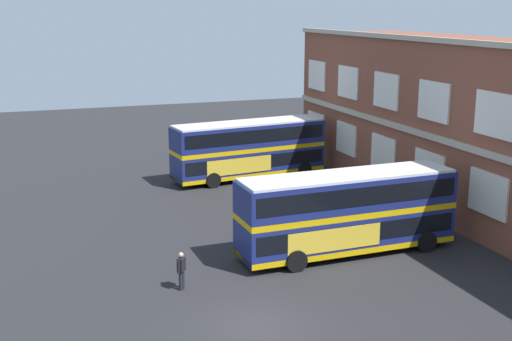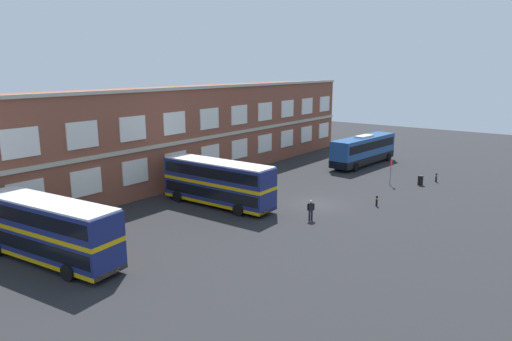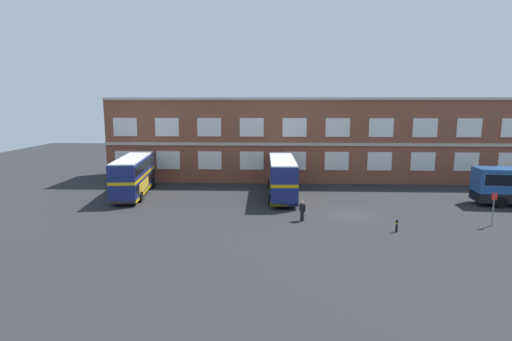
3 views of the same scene
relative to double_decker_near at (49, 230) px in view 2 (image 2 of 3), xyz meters
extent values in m
plane|color=#232326|center=(21.55, -5.29, -2.15)|extent=(120.00, 120.00, 0.00)
cube|color=brown|center=(22.40, 10.71, 2.86)|extent=(56.00, 8.00, 10.01)
cube|color=#B2A893|center=(22.40, 6.63, 2.66)|extent=(56.00, 0.16, 0.36)
cube|color=#B2A893|center=(22.40, 6.66, 8.01)|extent=(56.00, 0.28, 0.30)
cube|color=silver|center=(2.03, 6.65, 0.65)|extent=(2.85, 0.12, 2.20)
cube|color=silver|center=(7.13, 6.65, 0.65)|extent=(2.85, 0.12, 2.20)
cube|color=silver|center=(12.22, 6.65, 0.65)|extent=(2.85, 0.12, 2.20)
cube|color=silver|center=(17.31, 6.65, 0.65)|extent=(2.85, 0.12, 2.20)
cube|color=silver|center=(22.40, 6.65, 0.65)|extent=(2.85, 0.12, 2.20)
cube|color=silver|center=(27.49, 6.65, 0.65)|extent=(2.85, 0.12, 2.20)
cube|color=silver|center=(32.58, 6.65, 0.65)|extent=(2.85, 0.12, 2.20)
cube|color=silver|center=(37.67, 6.65, 0.65)|extent=(2.85, 0.12, 2.20)
cube|color=silver|center=(42.76, 6.65, 0.65)|extent=(2.85, 0.12, 2.20)
cube|color=silver|center=(47.86, 6.65, 0.65)|extent=(2.85, 0.12, 2.20)
cube|color=silver|center=(2.03, 6.65, 4.66)|extent=(2.85, 0.12, 2.20)
cube|color=silver|center=(7.13, 6.65, 4.66)|extent=(2.85, 0.12, 2.20)
cube|color=silver|center=(12.22, 6.65, 4.66)|extent=(2.85, 0.12, 2.20)
cube|color=silver|center=(17.31, 6.65, 4.66)|extent=(2.85, 0.12, 2.20)
cube|color=silver|center=(22.40, 6.65, 4.66)|extent=(2.85, 0.12, 2.20)
cube|color=silver|center=(27.49, 6.65, 4.66)|extent=(2.85, 0.12, 2.20)
cube|color=silver|center=(32.58, 6.65, 4.66)|extent=(2.85, 0.12, 2.20)
cube|color=silver|center=(37.67, 6.65, 4.66)|extent=(2.85, 0.12, 2.20)
cube|color=silver|center=(42.76, 6.65, 4.66)|extent=(2.85, 0.12, 2.20)
cube|color=silver|center=(47.86, 6.65, 4.66)|extent=(2.85, 0.12, 2.20)
cube|color=navy|center=(0.00, 0.00, -0.92)|extent=(3.78, 11.22, 1.75)
cube|color=black|center=(0.00, 0.00, -0.71)|extent=(3.77, 10.78, 0.90)
cube|color=gold|center=(0.00, 0.00, 0.10)|extent=(3.78, 11.22, 0.30)
cube|color=navy|center=(0.00, 0.00, 1.03)|extent=(3.78, 11.22, 1.55)
cube|color=black|center=(0.00, 0.00, 1.10)|extent=(3.77, 10.78, 0.90)
cube|color=gold|center=(0.00, 0.00, -1.66)|extent=(3.80, 11.22, 0.28)
cube|color=silver|center=(0.00, 0.00, 1.86)|extent=(3.65, 10.99, 0.12)
cube|color=gold|center=(1.43, -1.17, -0.84)|extent=(0.58, 4.81, 1.10)
cylinder|color=black|center=(0.83, 3.97, -1.63)|extent=(0.44, 1.07, 1.04)
cylinder|color=black|center=(1.64, -3.14, -1.63)|extent=(0.44, 1.07, 1.04)
cylinder|color=black|center=(-0.90, -3.43, -1.63)|extent=(0.44, 1.07, 1.04)
cube|color=navy|center=(15.70, -0.41, -0.92)|extent=(2.77, 11.05, 1.75)
cube|color=black|center=(15.70, -0.41, -0.71)|extent=(2.80, 10.61, 0.90)
cube|color=gold|center=(15.70, -0.41, 0.10)|extent=(2.77, 11.05, 0.30)
cube|color=navy|center=(15.70, -0.41, 1.03)|extent=(2.77, 11.05, 1.55)
cube|color=black|center=(15.70, -0.41, 1.10)|extent=(2.80, 10.61, 0.90)
cube|color=gold|center=(15.70, -0.41, -1.66)|extent=(2.79, 11.05, 0.28)
cube|color=silver|center=(15.70, -0.41, 1.86)|extent=(2.66, 10.83, 0.12)
cube|color=gold|center=(17.02, -1.71, -0.84)|extent=(0.13, 4.84, 1.10)
cube|color=yellow|center=(15.59, 5.06, 1.45)|extent=(1.66, 0.09, 0.40)
cylinder|color=black|center=(16.90, 3.46, -1.63)|extent=(0.34, 1.05, 1.04)
cylinder|color=black|center=(14.35, 3.41, -1.63)|extent=(0.34, 1.05, 1.04)
cylinder|color=black|center=(17.04, -3.69, -1.63)|extent=(0.34, 1.05, 1.04)
cylinder|color=black|center=(14.49, -3.74, -1.63)|extent=(0.34, 1.05, 1.04)
cube|color=navy|center=(40.21, -3.34, -0.15)|extent=(12.17, 3.53, 3.20)
cube|color=black|center=(40.21, -3.34, 0.49)|extent=(11.46, 3.51, 1.00)
cube|color=black|center=(40.21, -3.34, -1.30)|extent=(12.17, 3.55, 0.90)
cube|color=silver|center=(40.21, -3.34, 1.55)|extent=(2.98, 1.51, 0.20)
cylinder|color=black|center=(44.65, -4.98, -1.63)|extent=(1.06, 0.40, 1.04)
cylinder|color=black|center=(44.86, -2.44, -1.63)|extent=(1.06, 0.40, 1.04)
cylinder|color=black|center=(36.04, -4.27, -1.63)|extent=(1.06, 0.40, 1.04)
cylinder|color=black|center=(36.25, -1.73, -1.63)|extent=(1.06, 0.40, 1.04)
cylinder|color=black|center=(17.26, -9.21, -1.72)|extent=(0.23, 0.23, 0.85)
cylinder|color=black|center=(17.11, -9.08, -1.72)|extent=(0.23, 0.23, 0.85)
cube|color=black|center=(17.19, -9.15, -1.00)|extent=(0.46, 0.44, 0.60)
cylinder|color=black|center=(17.38, -9.32, -1.03)|extent=(0.16, 0.16, 0.57)
cylinder|color=black|center=(16.99, -8.98, -1.03)|extent=(0.16, 0.16, 0.57)
sphere|color=tan|center=(17.19, -9.15, -0.56)|extent=(0.22, 0.22, 0.22)
cylinder|color=slate|center=(32.28, -9.99, -0.80)|extent=(0.10, 0.10, 2.70)
cube|color=red|center=(32.28, -10.01, 0.27)|extent=(0.44, 0.04, 0.56)
cylinder|color=black|center=(34.22, -12.56, -1.67)|extent=(0.56, 0.56, 0.95)
cylinder|color=black|center=(34.22, -12.56, -1.16)|extent=(0.60, 0.60, 0.08)
cylinder|color=black|center=(36.63, -13.50, -1.67)|extent=(0.18, 0.18, 0.95)
cylinder|color=yellow|center=(36.63, -13.50, -1.47)|extent=(0.19, 0.19, 0.08)
cylinder|color=black|center=(24.17, -11.90, -1.67)|extent=(0.18, 0.18, 0.95)
cylinder|color=yellow|center=(24.17, -11.90, -1.47)|extent=(0.19, 0.19, 0.08)
camera|label=1|loc=(43.46, -15.29, 9.80)|focal=46.65mm
camera|label=2|loc=(-14.31, -27.30, 10.10)|focal=32.51mm
camera|label=3|loc=(14.61, -42.53, 7.66)|focal=28.94mm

